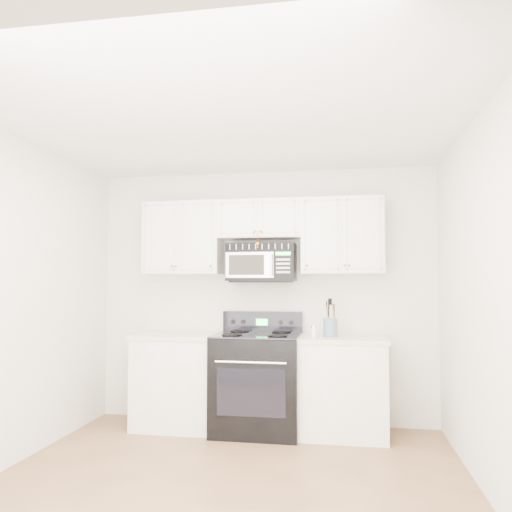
# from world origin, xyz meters

# --- Properties ---
(room) EXTENTS (3.51, 3.51, 2.61)m
(room) POSITION_xyz_m (0.00, 0.00, 1.30)
(room) COLOR #906244
(room) RESTS_ON ground
(base_cabinet_left) EXTENTS (0.86, 0.65, 0.92)m
(base_cabinet_left) POSITION_xyz_m (-0.80, 1.44, 0.43)
(base_cabinet_left) COLOR white
(base_cabinet_left) RESTS_ON ground
(base_cabinet_right) EXTENTS (0.86, 0.65, 0.92)m
(base_cabinet_right) POSITION_xyz_m (0.80, 1.44, 0.43)
(base_cabinet_right) COLOR white
(base_cabinet_right) RESTS_ON ground
(range) EXTENTS (0.82, 0.74, 1.14)m
(range) POSITION_xyz_m (-0.00, 1.40, 0.48)
(range) COLOR black
(range) RESTS_ON ground
(upper_cabinets) EXTENTS (2.44, 0.37, 0.75)m
(upper_cabinets) POSITION_xyz_m (-0.00, 1.58, 1.93)
(upper_cabinets) COLOR white
(upper_cabinets) RESTS_ON ground
(microwave) EXTENTS (0.68, 0.39, 0.38)m
(microwave) POSITION_xyz_m (0.01, 1.57, 1.64)
(microwave) COLOR black
(microwave) RESTS_ON ground
(utensil_crock) EXTENTS (0.13, 0.13, 0.36)m
(utensil_crock) POSITION_xyz_m (0.70, 1.42, 1.01)
(utensil_crock) COLOR #4B597B
(utensil_crock) RESTS_ON base_cabinet_right
(shaker_salt) EXTENTS (0.04, 0.04, 0.09)m
(shaker_salt) POSITION_xyz_m (0.55, 1.33, 0.97)
(shaker_salt) COLOR white
(shaker_salt) RESTS_ON base_cabinet_right
(shaker_pepper) EXTENTS (0.05, 0.05, 0.11)m
(shaker_pepper) POSITION_xyz_m (0.55, 1.32, 0.98)
(shaker_pepper) COLOR white
(shaker_pepper) RESTS_ON base_cabinet_right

